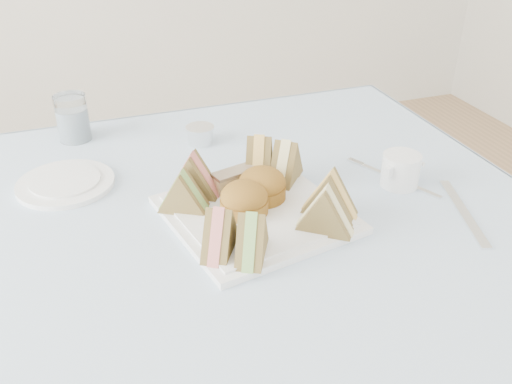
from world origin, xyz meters
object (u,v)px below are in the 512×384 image
object	(u,v)px
water_glass	(73,118)
creamer_jug	(401,170)
serving_plate	(256,214)
table	(255,375)

from	to	relation	value
water_glass	creamer_jug	bearing A→B (deg)	-36.48
serving_plate	creamer_jug	world-z (taller)	creamer_jug
table	serving_plate	bearing A→B (deg)	57.15
serving_plate	creamer_jug	distance (m)	0.29
creamer_jug	serving_plate	bearing A→B (deg)	159.17
table	water_glass	xyz separation A→B (m)	(-0.26, 0.43, 0.43)
table	serving_plate	size ratio (longest dim) A/B	3.26
water_glass	creamer_jug	distance (m)	0.68
table	water_glass	size ratio (longest dim) A/B	9.10
serving_plate	creamer_jug	xyz separation A→B (m)	(0.29, 0.02, 0.02)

